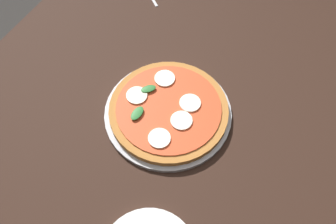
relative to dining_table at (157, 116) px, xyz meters
name	(u,v)px	position (x,y,z in m)	size (l,w,h in m)	color
ground_plane	(161,192)	(0.00, 0.00, -0.69)	(6.00, 6.00, 0.00)	#2D2B28
dining_table	(157,116)	(0.00, 0.00, 0.00)	(1.49, 1.10, 0.78)	black
serving_tray	(168,113)	(0.03, 0.05, 0.10)	(0.35, 0.35, 0.01)	#B2B2B7
pizza	(168,109)	(0.02, 0.05, 0.11)	(0.33, 0.33, 0.03)	#B27033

